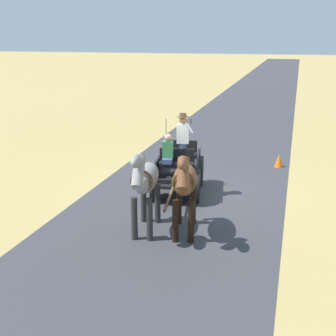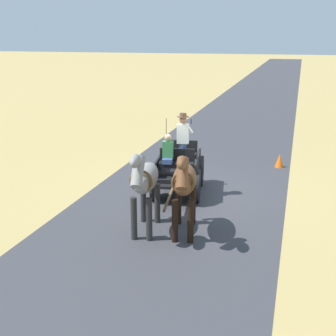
# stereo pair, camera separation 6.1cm
# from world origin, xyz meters

# --- Properties ---
(ground_plane) EXTENTS (200.00, 200.00, 0.00)m
(ground_plane) POSITION_xyz_m (0.00, 0.00, 0.00)
(ground_plane) COLOR tan
(road_surface) EXTENTS (5.90, 160.00, 0.01)m
(road_surface) POSITION_xyz_m (0.00, 0.00, 0.00)
(road_surface) COLOR #38383D
(road_surface) RESTS_ON ground
(horse_drawn_carriage) EXTENTS (1.74, 4.51, 2.50)m
(horse_drawn_carriage) POSITION_xyz_m (0.27, 0.35, 0.82)
(horse_drawn_carriage) COLOR black
(horse_drawn_carriage) RESTS_ON ground
(horse_near_side) EXTENTS (0.83, 2.15, 2.21)m
(horse_near_side) POSITION_xyz_m (-0.63, 3.28, 1.32)
(horse_near_side) COLOR brown
(horse_near_side) RESTS_ON ground
(horse_off_side) EXTENTS (0.75, 2.14, 2.21)m
(horse_off_side) POSITION_xyz_m (0.30, 3.42, 1.32)
(horse_off_side) COLOR gray
(horse_off_side) RESTS_ON ground
(traffic_cone) EXTENTS (0.32, 0.32, 0.50)m
(traffic_cone) POSITION_xyz_m (-2.57, -3.39, 0.25)
(traffic_cone) COLOR orange
(traffic_cone) RESTS_ON ground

